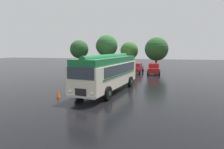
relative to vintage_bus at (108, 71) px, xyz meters
name	(u,v)px	position (x,y,z in m)	size (l,w,h in m)	color
ground_plane	(99,91)	(-0.90, 0.04, -1.89)	(120.00, 120.00, 0.00)	black
vintage_bus	(108,71)	(0.00, 0.00, 0.00)	(3.97, 10.35, 3.49)	silver
car_near_left	(103,67)	(-4.65, 14.33, -1.05)	(2.33, 4.37, 1.66)	silver
car_mid_left	(120,68)	(-1.88, 14.71, -1.05)	(2.17, 4.30, 1.66)	silver
car_mid_right	(136,68)	(0.91, 14.69, -1.05)	(2.29, 4.36, 1.66)	maroon
car_far_right	(154,69)	(3.77, 14.20, -1.05)	(2.04, 4.24, 1.66)	maroon
tree_far_left	(79,49)	(-11.10, 19.34, 2.04)	(3.64, 3.64, 5.71)	#4C3823
tree_left_of_centre	(106,46)	(-5.87, 20.73, 2.66)	(4.34, 4.29, 6.72)	#4C3823
tree_centre	(129,50)	(-1.04, 20.02, 1.78)	(3.37, 3.37, 5.31)	#4C3823
tree_right_of_centre	(157,49)	(4.12, 19.94, 2.11)	(4.29, 4.29, 6.08)	#4C3823
traffic_cone	(58,94)	(-3.50, -3.22, -1.62)	(0.36, 0.36, 0.55)	orange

